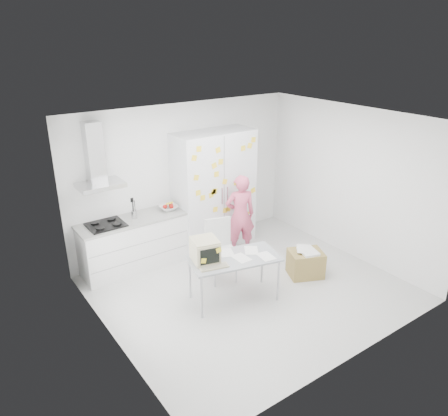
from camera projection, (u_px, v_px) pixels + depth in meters
floor at (250, 289)px, 7.01m from camera, size 4.50×4.00×0.02m
walls at (224, 197)px, 7.05m from camera, size 4.52×4.01×2.70m
ceiling at (254, 121)px, 5.99m from camera, size 4.50×4.00×0.02m
counter_run at (134, 243)px, 7.48m from camera, size 1.84×0.63×1.28m
range_hood at (96, 162)px, 6.78m from camera, size 0.70×0.48×1.01m
tall_cabinet at (214, 190)px, 8.10m from camera, size 1.50×0.68×2.20m
person at (240, 215)px, 7.88m from camera, size 0.64×0.53×1.51m
desk at (216, 254)px, 6.38m from camera, size 1.46×0.96×1.06m
chair at (220, 246)px, 7.15m from camera, size 0.57×0.57×1.02m
cardboard_box at (306, 263)px, 7.32m from camera, size 0.68×0.62×0.48m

